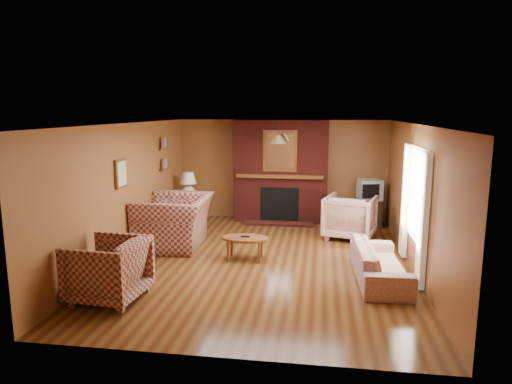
% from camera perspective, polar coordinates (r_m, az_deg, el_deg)
% --- Properties ---
extents(floor, '(6.50, 6.50, 0.00)m').
position_cam_1_polar(floor, '(8.16, 1.08, -8.58)').
color(floor, '#42210E').
rests_on(floor, ground).
extents(ceiling, '(6.50, 6.50, 0.00)m').
position_cam_1_polar(ceiling, '(7.73, 1.15, 8.51)').
color(ceiling, silver).
rests_on(ceiling, wall_back).
extents(wall_back, '(6.50, 0.00, 6.50)m').
position_cam_1_polar(wall_back, '(11.05, 3.23, 2.78)').
color(wall_back, brown).
rests_on(wall_back, floor).
extents(wall_front, '(6.50, 0.00, 6.50)m').
position_cam_1_polar(wall_front, '(4.74, -3.86, -7.38)').
color(wall_front, brown).
rests_on(wall_front, floor).
extents(wall_left, '(0.00, 6.50, 6.50)m').
position_cam_1_polar(wall_left, '(8.53, -15.78, 0.19)').
color(wall_left, brown).
rests_on(wall_left, floor).
extents(wall_right, '(0.00, 6.50, 6.50)m').
position_cam_1_polar(wall_right, '(7.95, 19.30, -0.73)').
color(wall_right, brown).
rests_on(wall_right, floor).
extents(fireplace, '(2.20, 0.82, 2.40)m').
position_cam_1_polar(fireplace, '(10.79, 3.10, 2.50)').
color(fireplace, '#4D1410').
rests_on(fireplace, floor).
extents(window_right, '(0.10, 1.85, 2.00)m').
position_cam_1_polar(window_right, '(7.76, 19.20, -1.53)').
color(window_right, silver).
rests_on(window_right, wall_right).
extents(bookshelf, '(0.09, 0.55, 0.71)m').
position_cam_1_polar(bookshelf, '(10.20, -11.28, 4.61)').
color(bookshelf, brown).
rests_on(bookshelf, wall_left).
extents(botanical_print, '(0.05, 0.40, 0.50)m').
position_cam_1_polar(botanical_print, '(8.20, -16.53, 2.23)').
color(botanical_print, brown).
rests_on(botanical_print, wall_left).
extents(pendant_light, '(0.36, 0.36, 0.48)m').
position_cam_1_polar(pendant_light, '(10.03, 2.79, 6.62)').
color(pendant_light, black).
rests_on(pendant_light, ceiling).
extents(plaid_loveseat, '(1.40, 1.58, 0.98)m').
position_cam_1_polar(plaid_loveseat, '(9.03, -10.13, -3.64)').
color(plaid_loveseat, maroon).
rests_on(plaid_loveseat, floor).
extents(plaid_armchair, '(1.05, 1.03, 0.88)m').
position_cam_1_polar(plaid_armchair, '(6.76, -18.02, -9.22)').
color(plaid_armchair, maroon).
rests_on(plaid_armchair, floor).
extents(floral_sofa, '(0.82, 1.88, 0.54)m').
position_cam_1_polar(floral_sofa, '(7.48, 15.22, -8.54)').
color(floral_sofa, '#C4B798').
rests_on(floral_sofa, floor).
extents(floral_armchair, '(1.20, 1.22, 0.90)m').
position_cam_1_polar(floral_armchair, '(9.64, 11.67, -3.06)').
color(floral_armchair, '#C4B798').
rests_on(floral_armchair, floor).
extents(coffee_table, '(0.82, 0.51, 0.43)m').
position_cam_1_polar(coffee_table, '(8.11, -1.37, -6.04)').
color(coffee_table, brown).
rests_on(coffee_table, floor).
extents(side_table, '(0.46, 0.46, 0.59)m').
position_cam_1_polar(side_table, '(10.83, -8.35, -2.34)').
color(side_table, brown).
rests_on(side_table, floor).
extents(table_lamp, '(0.37, 0.37, 0.62)m').
position_cam_1_polar(table_lamp, '(10.71, -8.44, 0.99)').
color(table_lamp, white).
rests_on(table_lamp, side_table).
extents(tv_stand, '(0.59, 0.54, 0.62)m').
position_cam_1_polar(tv_stand, '(10.78, 13.90, -2.51)').
color(tv_stand, black).
rests_on(tv_stand, floor).
extents(crt_tv, '(0.58, 0.58, 0.45)m').
position_cam_1_polar(crt_tv, '(10.67, 14.02, 0.31)').
color(crt_tv, '#989B9F').
rests_on(crt_tv, tv_stand).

